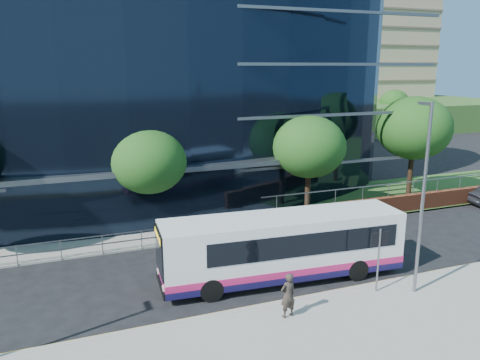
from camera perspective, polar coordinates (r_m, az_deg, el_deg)
name	(u,v)px	position (r m, az deg, el deg)	size (l,w,h in m)	color
ground	(264,295)	(20.48, 2.97, -13.88)	(200.00, 200.00, 0.00)	black
kerb	(274,305)	(19.64, 4.19, -14.92)	(80.00, 0.25, 0.16)	gray
yellow_line_outer	(272,304)	(19.83, 3.93, -14.85)	(80.00, 0.08, 0.01)	gold
yellow_line_inner	(271,302)	(19.95, 3.75, -14.66)	(80.00, 0.08, 0.01)	gold
far_forecourt	(97,229)	(29.17, -17.03, -5.78)	(50.00, 8.00, 0.10)	gray
grass_verge	(479,185)	(42.85, 27.11, -0.52)	(36.00, 8.00, 0.12)	#2D511E
glass_office	(107,86)	(37.60, -15.95, 10.94)	(44.00, 23.10, 16.00)	black
retaining_wall	(480,194)	(37.42, 27.21, -1.55)	(34.00, 0.40, 2.11)	#632C1A
guard_railings	(60,245)	(25.11, -21.04, -7.42)	(24.00, 0.05, 1.10)	slate
apartment_block	(301,56)	(83.67, 7.46, 14.72)	(60.00, 42.00, 30.00)	#2D511E
street_sign	(379,247)	(20.50, 16.59, -7.83)	(0.85, 0.09, 2.80)	slate
tree_far_b	(149,162)	(26.96, -11.05, 2.18)	(4.29, 4.29, 6.05)	black
tree_far_c	(309,147)	(29.77, 8.44, 4.00)	(4.62, 4.62, 6.51)	black
tree_far_d	(414,128)	(35.68, 20.47, 5.94)	(5.28, 5.28, 7.44)	black
tree_dist_e	(308,104)	(64.90, 8.24, 9.20)	(4.62, 4.62, 6.51)	black
tree_dist_f	(394,102)	(75.54, 18.29, 9.03)	(4.29, 4.29, 6.05)	black
streetlight_east	(423,194)	(20.32, 21.40, -1.61)	(0.15, 0.77, 8.00)	slate
city_bus	(285,246)	(21.40, 5.49, -7.99)	(11.22, 3.33, 3.00)	silver
pedestrian_b	(288,295)	(18.32, 5.87, -13.79)	(0.65, 0.43, 1.78)	#352B25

